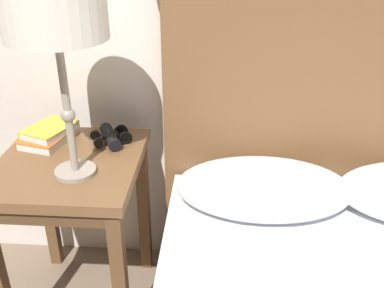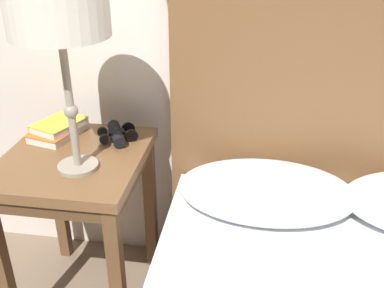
{
  "view_description": "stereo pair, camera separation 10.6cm",
  "coord_description": "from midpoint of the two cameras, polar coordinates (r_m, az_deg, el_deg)",
  "views": [
    {
      "loc": [
        -0.15,
        -0.68,
        1.37
      ],
      "look_at": [
        -0.23,
        0.54,
        0.74
      ],
      "focal_mm": 42.0,
      "sensor_mm": 36.0,
      "label": 1
    },
    {
      "loc": [
        -0.04,
        -0.67,
        1.37
      ],
      "look_at": [
        -0.23,
        0.54,
        0.74
      ],
      "focal_mm": 42.0,
      "sensor_mm": 36.0,
      "label": 2
    }
  ],
  "objects": [
    {
      "name": "book_stacked_on_top",
      "position": [
        1.7,
        -14.89,
        2.37
      ],
      "size": [
        0.19,
        0.21,
        0.03
      ],
      "color": "silver",
      "rests_on": "book_on_nightstand"
    },
    {
      "name": "table_lamp",
      "position": [
        1.31,
        -14.4,
        15.79
      ],
      "size": [
        0.28,
        0.28,
        0.58
      ],
      "color": "gray",
      "rests_on": "nightstand"
    },
    {
      "name": "binoculars_pair",
      "position": [
        1.63,
        -7.68,
        1.27
      ],
      "size": [
        0.16,
        0.16,
        0.05
      ],
      "color": "black",
      "rests_on": "nightstand"
    },
    {
      "name": "nightstand",
      "position": [
        1.61,
        -12.64,
        -4.53
      ],
      "size": [
        0.47,
        0.52,
        0.64
      ],
      "color": "brown",
      "rests_on": "ground_plane"
    },
    {
      "name": "book_on_nightstand",
      "position": [
        1.71,
        -15.1,
        1.44
      ],
      "size": [
        0.18,
        0.23,
        0.03
      ],
      "color": "silver",
      "rests_on": "nightstand"
    }
  ]
}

